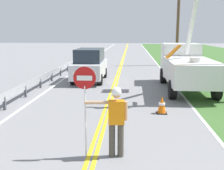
% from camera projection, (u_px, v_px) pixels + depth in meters
% --- Properties ---
extents(centerline_yellow_left, '(0.11, 110.00, 0.01)m').
position_uv_depth(centerline_yellow_left, '(118.00, 72.00, 21.99)').
color(centerline_yellow_left, yellow).
rests_on(centerline_yellow_left, ground).
extents(centerline_yellow_right, '(0.11, 110.00, 0.01)m').
position_uv_depth(centerline_yellow_right, '(120.00, 72.00, 21.97)').
color(centerline_yellow_right, yellow).
rests_on(centerline_yellow_right, ground).
extents(edge_line_right, '(0.12, 110.00, 0.01)m').
position_uv_depth(edge_line_right, '(164.00, 73.00, 21.74)').
color(edge_line_right, silver).
rests_on(edge_line_right, ground).
extents(edge_line_left, '(0.12, 110.00, 0.01)m').
position_uv_depth(edge_line_left, '(74.00, 72.00, 22.22)').
color(edge_line_left, silver).
rests_on(edge_line_left, ground).
extents(flagger_worker, '(1.09, 0.27, 1.83)m').
position_uv_depth(flagger_worker, '(116.00, 117.00, 6.93)').
color(flagger_worker, '#474238').
rests_on(flagger_worker, ground).
extents(stop_sign_paddle, '(0.56, 0.04, 2.33)m').
position_uv_depth(stop_sign_paddle, '(85.00, 92.00, 6.80)').
color(stop_sign_paddle, silver).
rests_on(stop_sign_paddle, ground).
extents(utility_bucket_truck, '(2.72, 6.83, 5.86)m').
position_uv_depth(utility_bucket_truck, '(186.00, 64.00, 15.39)').
color(utility_bucket_truck, silver).
rests_on(utility_bucket_truck, ground).
extents(oncoming_suv_nearest, '(1.92, 4.61, 2.10)m').
position_uv_depth(oncoming_suv_nearest, '(90.00, 65.00, 17.98)').
color(oncoming_suv_nearest, silver).
rests_on(oncoming_suv_nearest, ground).
extents(utility_pole_mid, '(1.80, 0.28, 7.99)m').
position_uv_depth(utility_pole_mid, '(178.00, 21.00, 26.26)').
color(utility_pole_mid, brown).
rests_on(utility_pole_mid, ground).
extents(traffic_cone_lead, '(0.40, 0.40, 0.70)m').
position_uv_depth(traffic_cone_lead, '(162.00, 105.00, 10.83)').
color(traffic_cone_lead, orange).
rests_on(traffic_cone_lead, ground).
extents(guardrail_left_shoulder, '(0.10, 32.00, 0.71)m').
position_uv_depth(guardrail_left_shoulder, '(56.00, 71.00, 19.11)').
color(guardrail_left_shoulder, '#9EA0A3').
rests_on(guardrail_left_shoulder, ground).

